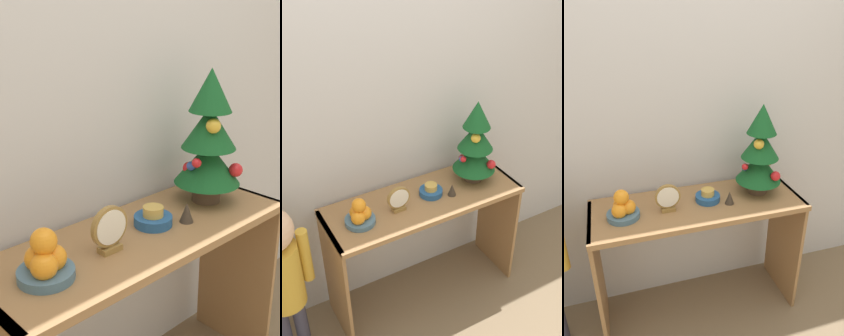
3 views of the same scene
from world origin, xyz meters
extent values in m
cube|color=silver|center=(0.00, 0.48, 1.25)|extent=(7.00, 0.05, 2.50)
cube|color=olive|center=(0.00, 0.22, 0.77)|extent=(1.19, 0.43, 0.03)
cube|color=olive|center=(0.58, 0.22, 0.39)|extent=(0.02, 0.40, 0.78)
cylinder|color=#4C3828|center=(0.37, 0.24, 0.81)|extent=(0.11, 0.11, 0.05)
cylinder|color=brown|center=(0.37, 0.24, 0.85)|extent=(0.02, 0.02, 0.04)
cone|color=#145123|center=(0.37, 0.24, 0.94)|extent=(0.26, 0.26, 0.17)
cone|color=#145123|center=(0.37, 0.24, 1.09)|extent=(0.21, 0.21, 0.17)
cone|color=#145123|center=(0.37, 0.24, 1.23)|extent=(0.17, 0.17, 0.17)
sphere|color=red|center=(0.43, 0.15, 0.92)|extent=(0.05, 0.05, 0.05)
sphere|color=gold|center=(0.34, 0.19, 1.11)|extent=(0.06, 0.06, 0.06)
sphere|color=red|center=(0.33, 0.30, 0.92)|extent=(0.05, 0.05, 0.05)
sphere|color=#2D4CA8|center=(0.29, 0.26, 0.94)|extent=(0.04, 0.04, 0.04)
sphere|color=gold|center=(0.45, 0.27, 0.96)|extent=(0.06, 0.06, 0.06)
sphere|color=red|center=(0.27, 0.21, 0.97)|extent=(0.04, 0.04, 0.04)
cylinder|color=#476B84|center=(-0.41, 0.19, 0.80)|extent=(0.17, 0.17, 0.03)
sphere|color=orange|center=(-0.38, 0.19, 0.84)|extent=(0.08, 0.08, 0.08)
sphere|color=orange|center=(-0.42, 0.22, 0.84)|extent=(0.08, 0.08, 0.08)
sphere|color=orange|center=(-0.43, 0.17, 0.84)|extent=(0.08, 0.08, 0.08)
sphere|color=orange|center=(-0.41, 0.19, 0.90)|extent=(0.08, 0.08, 0.08)
cylinder|color=#235189|center=(0.06, 0.23, 0.80)|extent=(0.14, 0.14, 0.04)
cylinder|color=gold|center=(0.06, 0.23, 0.84)|extent=(0.08, 0.08, 0.04)
cube|color=olive|center=(-0.17, 0.19, 0.79)|extent=(0.08, 0.04, 0.02)
cylinder|color=olive|center=(-0.17, 0.19, 0.87)|extent=(0.14, 0.02, 0.14)
cylinder|color=white|center=(-0.17, 0.18, 0.87)|extent=(0.12, 0.00, 0.12)
cone|color=#382D23|center=(0.17, 0.16, 0.82)|extent=(0.05, 0.05, 0.08)
camera|label=1|loc=(-1.02, -0.84, 1.54)|focal=50.00mm
camera|label=2|loc=(-1.10, -1.70, 2.45)|focal=50.00mm
camera|label=3|loc=(-0.43, -1.30, 1.75)|focal=35.00mm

